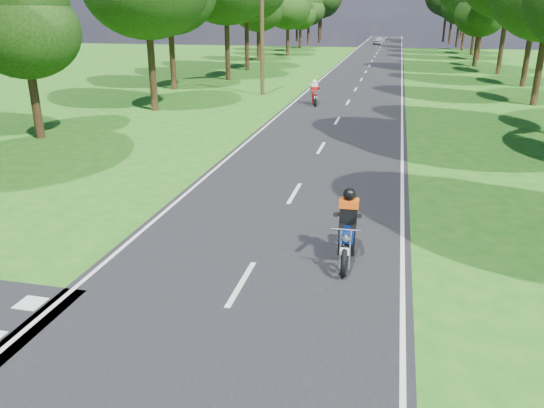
# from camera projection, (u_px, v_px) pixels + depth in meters

# --- Properties ---
(ground) EXTENTS (160.00, 160.00, 0.00)m
(ground) POSITION_uv_depth(u_px,v_px,m) (210.00, 338.00, 9.29)
(ground) COLOR #1A6216
(ground) RESTS_ON ground
(main_road) EXTENTS (7.00, 140.00, 0.02)m
(main_road) POSITION_uv_depth(u_px,v_px,m) (369.00, 66.00, 55.05)
(main_road) COLOR black
(main_road) RESTS_ON ground
(road_markings) EXTENTS (7.40, 140.00, 0.01)m
(road_markings) POSITION_uv_depth(u_px,v_px,m) (367.00, 67.00, 53.36)
(road_markings) COLOR silver
(road_markings) RESTS_ON main_road
(telegraph_pole) EXTENTS (1.20, 0.26, 8.00)m
(telegraph_pole) POSITION_uv_depth(u_px,v_px,m) (262.00, 32.00, 34.78)
(telegraph_pole) COLOR #382616
(telegraph_pole) RESTS_ON ground
(rider_near_blue) EXTENTS (0.74, 2.01, 1.66)m
(rider_near_blue) POSITION_uv_depth(u_px,v_px,m) (347.00, 226.00, 11.92)
(rider_near_blue) COLOR navy
(rider_near_blue) RESTS_ON main_road
(rider_far_red) EXTENTS (0.99, 1.88, 1.49)m
(rider_far_red) POSITION_uv_depth(u_px,v_px,m) (315.00, 92.00, 31.98)
(rider_far_red) COLOR #A10C14
(rider_far_red) RESTS_ON main_road
(distant_car) EXTENTS (2.17, 4.07, 1.32)m
(distant_car) POSITION_uv_depth(u_px,v_px,m) (379.00, 40.00, 89.84)
(distant_car) COLOR silver
(distant_car) RESTS_ON main_road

